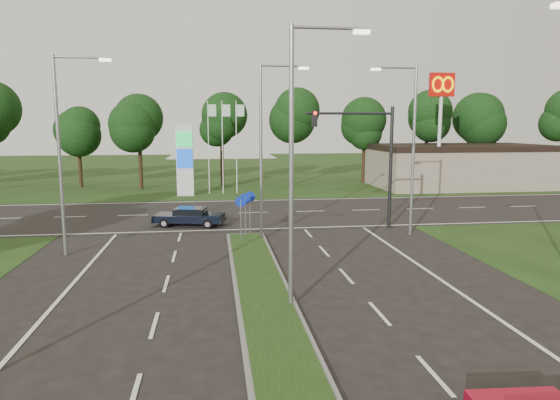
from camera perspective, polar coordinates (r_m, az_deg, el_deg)
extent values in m
cube|color=black|center=(64.88, -6.19, 3.23)|extent=(160.00, 50.00, 0.02)
cube|color=black|center=(34.14, -4.78, -1.51)|extent=(160.00, 12.00, 0.02)
cube|color=slate|center=(14.89, -0.67, -14.71)|extent=(2.00, 26.00, 0.12)
cube|color=gray|center=(51.51, 19.73, 3.65)|extent=(16.00, 9.00, 4.00)
cylinder|color=gray|center=(15.84, 1.29, 3.32)|extent=(0.16, 0.16, 9.00)
cylinder|color=gray|center=(16.26, 5.40, 18.99)|extent=(2.20, 0.10, 0.10)
cube|color=#FFF2CC|center=(16.52, 9.32, 18.40)|extent=(0.50, 0.22, 0.12)
cylinder|color=gray|center=(25.74, -2.19, 5.32)|extent=(0.16, 0.16, 9.00)
cylinder|color=gray|center=(26.00, 0.25, 15.07)|extent=(2.20, 0.10, 0.10)
cube|color=#FFF2CC|center=(26.16, 2.72, 14.80)|extent=(0.50, 0.22, 0.12)
cylinder|color=gray|center=(24.60, -23.89, 4.45)|extent=(0.16, 0.16, 9.00)
cylinder|color=gray|center=(24.45, -21.97, 14.89)|extent=(2.20, 0.10, 0.10)
cube|color=#FFF2CC|center=(24.20, -19.34, 14.86)|extent=(0.50, 0.22, 0.12)
cylinder|color=gray|center=(27.75, 14.99, 5.27)|extent=(0.16, 0.16, 9.00)
cylinder|color=gray|center=(27.47, 13.16, 14.50)|extent=(2.20, 0.10, 0.10)
cube|color=#FFF2CC|center=(27.10, 10.91, 14.45)|extent=(0.50, 0.22, 0.12)
cylinder|color=black|center=(29.50, 12.52, 3.59)|extent=(0.20, 0.20, 7.00)
cylinder|color=black|center=(28.63, 7.95, 9.78)|extent=(5.00, 0.14, 0.14)
cube|color=black|center=(28.16, 3.97, 9.25)|extent=(0.28, 0.28, 0.90)
sphere|color=#FF190C|center=(27.99, 4.05, 9.87)|extent=(0.20, 0.20, 0.20)
cylinder|color=gray|center=(25.58, -4.50, -2.40)|extent=(0.06, 0.06, 2.20)
cylinder|color=#0C26A5|center=(25.41, -4.52, -0.18)|extent=(0.56, 0.04, 0.56)
cylinder|color=gray|center=(26.58, -3.97, -1.98)|extent=(0.06, 0.06, 2.20)
cylinder|color=#0C26A5|center=(26.42, -3.99, 0.16)|extent=(0.56, 0.04, 0.56)
cylinder|color=gray|center=(27.29, -3.44, -1.70)|extent=(0.06, 0.06, 2.20)
cylinder|color=#0C26A5|center=(27.13, -3.46, 0.38)|extent=(0.56, 0.04, 0.56)
cube|color=silver|center=(42.75, -10.83, 4.44)|extent=(1.40, 0.30, 6.00)
cube|color=#0CA53F|center=(42.48, -10.91, 6.84)|extent=(1.30, 0.08, 1.20)
cube|color=#0C3FBF|center=(42.56, -10.85, 4.69)|extent=(1.30, 0.08, 1.60)
cylinder|color=silver|center=(43.63, -8.16, 5.90)|extent=(0.08, 0.08, 8.00)
cube|color=#B2D8B2|center=(43.60, -7.79, 10.11)|extent=(0.70, 0.02, 1.00)
cylinder|color=silver|center=(43.63, -6.58, 5.93)|extent=(0.08, 0.08, 8.00)
cube|color=#B2D8B2|center=(43.62, -6.19, 10.14)|extent=(0.70, 0.02, 1.00)
cylinder|color=silver|center=(43.67, -5.00, 5.96)|extent=(0.08, 0.08, 8.00)
cube|color=#B2D8B2|center=(43.67, -4.59, 10.16)|extent=(0.70, 0.02, 1.00)
cylinder|color=silver|center=(46.01, 17.75, 6.96)|extent=(0.30, 0.30, 10.00)
cube|color=#BF0C07|center=(46.13, 18.01, 12.43)|extent=(2.20, 0.35, 2.00)
torus|color=#FFC600|center=(45.74, 17.61, 12.48)|extent=(1.06, 0.16, 1.06)
torus|color=#FFC600|center=(46.12, 18.64, 12.40)|extent=(1.06, 0.16, 1.06)
cylinder|color=black|center=(49.75, -5.76, 4.18)|extent=(0.36, 0.36, 4.40)
sphere|color=black|center=(49.61, -5.84, 9.14)|extent=(6.00, 6.00, 6.00)
sphere|color=black|center=(49.45, -5.49, 10.30)|extent=(4.80, 4.80, 4.80)
cube|color=black|center=(30.11, -10.34, -2.00)|extent=(4.30, 2.50, 0.41)
cube|color=black|center=(30.02, -10.21, -1.27)|extent=(2.04, 1.76, 0.38)
cube|color=black|center=(29.99, -10.22, -0.91)|extent=(1.71, 1.61, 0.04)
cylinder|color=black|center=(29.82, -13.10, -2.62)|extent=(0.59, 0.30, 0.57)
cylinder|color=black|center=(31.22, -12.25, -2.10)|extent=(0.59, 0.30, 0.57)
cylinder|color=black|center=(29.13, -8.26, -2.75)|extent=(0.59, 0.30, 0.57)
cylinder|color=black|center=(30.55, -7.62, -2.21)|extent=(0.59, 0.30, 0.57)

